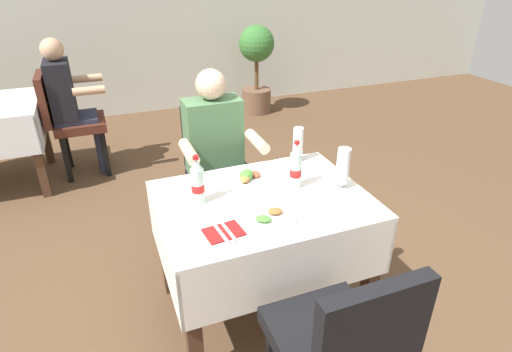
# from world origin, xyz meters

# --- Properties ---
(ground_plane) EXTENTS (11.00, 11.00, 0.00)m
(ground_plane) POSITION_xyz_m (0.00, 0.00, 0.00)
(ground_plane) COLOR brown
(main_dining_table) EXTENTS (1.08, 0.80, 0.76)m
(main_dining_table) POSITION_xyz_m (0.01, 0.16, 0.58)
(main_dining_table) COLOR white
(main_dining_table) RESTS_ON ground
(chair_far_diner_seat) EXTENTS (0.44, 0.50, 0.97)m
(chair_far_diner_seat) POSITION_xyz_m (0.01, 0.95, 0.55)
(chair_far_diner_seat) COLOR black
(chair_far_diner_seat) RESTS_ON ground
(chair_near_camera_side) EXTENTS (0.44, 0.50, 0.97)m
(chair_near_camera_side) POSITION_xyz_m (0.01, -0.63, 0.55)
(chair_near_camera_side) COLOR black
(chair_near_camera_side) RESTS_ON ground
(seated_diner_far) EXTENTS (0.50, 0.46, 1.26)m
(seated_diner_far) POSITION_xyz_m (-0.04, 0.84, 0.71)
(seated_diner_far) COLOR #282D42
(seated_diner_far) RESTS_ON ground
(plate_near_camera) EXTENTS (0.25, 0.25, 0.04)m
(plate_near_camera) POSITION_xyz_m (-0.03, -0.03, 0.77)
(plate_near_camera) COLOR white
(plate_near_camera) RESTS_ON main_dining_table
(plate_far_diner) EXTENTS (0.26, 0.26, 0.07)m
(plate_far_diner) POSITION_xyz_m (-0.01, 0.36, 0.78)
(plate_far_diner) COLOR white
(plate_far_diner) RESTS_ON main_dining_table
(beer_glass_left) EXTENTS (0.07, 0.07, 0.23)m
(beer_glass_left) POSITION_xyz_m (0.44, 0.11, 0.88)
(beer_glass_left) COLOR white
(beer_glass_left) RESTS_ON main_dining_table
(beer_glass_middle) EXTENTS (0.07, 0.07, 0.21)m
(beer_glass_middle) POSITION_xyz_m (0.37, 0.50, 0.86)
(beer_glass_middle) COLOR white
(beer_glass_middle) RESTS_ON main_dining_table
(cola_bottle_primary) EXTENTS (0.07, 0.07, 0.26)m
(cola_bottle_primary) POSITION_xyz_m (-0.31, 0.24, 0.87)
(cola_bottle_primary) COLOR silver
(cola_bottle_primary) RESTS_ON main_dining_table
(cola_bottle_secondary) EXTENTS (0.06, 0.06, 0.27)m
(cola_bottle_secondary) POSITION_xyz_m (0.21, 0.21, 0.88)
(cola_bottle_secondary) COLOR silver
(cola_bottle_secondary) RESTS_ON main_dining_table
(napkin_cutlery_set) EXTENTS (0.18, 0.19, 0.01)m
(napkin_cutlery_set) POSITION_xyz_m (-0.27, -0.06, 0.76)
(napkin_cutlery_set) COLOR maroon
(napkin_cutlery_set) RESTS_ON main_dining_table
(background_chair_right) EXTENTS (0.50, 0.44, 0.97)m
(background_chair_right) POSITION_xyz_m (-0.98, 2.42, 0.55)
(background_chair_right) COLOR #4C2319
(background_chair_right) RESTS_ON ground
(background_patron) EXTENTS (0.46, 0.50, 1.26)m
(background_patron) POSITION_xyz_m (-0.93, 2.42, 0.71)
(background_patron) COLOR #282D42
(background_patron) RESTS_ON ground
(potted_plant_corner) EXTENTS (0.45, 0.45, 1.11)m
(potted_plant_corner) POSITION_xyz_m (1.26, 3.46, 0.65)
(potted_plant_corner) COLOR brown
(potted_plant_corner) RESTS_ON ground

